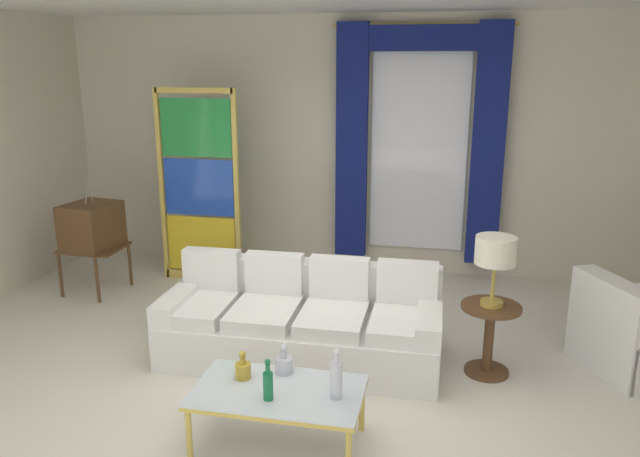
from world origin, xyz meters
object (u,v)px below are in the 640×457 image
at_px(stained_glass_divider, 199,191).
at_px(peacock_figurine, 220,275).
at_px(couch_white_long, 303,323).
at_px(bottle_ruby_flask, 268,384).
at_px(armchair_white, 634,337).
at_px(bottle_blue_decanter, 284,363).
at_px(bottle_crystal_tall, 336,378).
at_px(vintage_tv, 92,228).
at_px(coffee_table, 278,395).
at_px(round_side_table, 489,333).
at_px(bottle_amber_squat, 243,369).
at_px(table_lamp_brass, 495,254).

distance_m(stained_glass_divider, peacock_figurine, 0.99).
bearing_deg(couch_white_long, peacock_figurine, 134.45).
xyz_separation_m(bottle_ruby_flask, peacock_figurine, (-1.35, 2.67, -0.30)).
relative_size(armchair_white, stained_glass_divider, 0.49).
bearing_deg(armchair_white, bottle_ruby_flask, -145.89).
bearing_deg(bottle_blue_decanter, couch_white_long, 96.79).
xyz_separation_m(bottle_crystal_tall, vintage_tv, (-3.15, 2.36, 0.18)).
relative_size(bottle_crystal_tall, stained_glass_divider, 0.16).
distance_m(vintage_tv, stained_glass_divider, 1.22).
height_order(couch_white_long, coffee_table, couch_white_long).
xyz_separation_m(couch_white_long, round_side_table, (1.55, 0.02, 0.05)).
bearing_deg(bottle_amber_squat, peacock_figurine, 114.35).
bearing_deg(bottle_amber_squat, bottle_blue_decanter, 27.53).
bearing_deg(coffee_table, vintage_tv, 139.69).
bearing_deg(bottle_ruby_flask, bottle_blue_decanter, 89.02).
xyz_separation_m(bottle_crystal_tall, bottle_amber_squat, (-0.66, 0.12, -0.07)).
bearing_deg(armchair_white, couch_white_long, -172.75).
distance_m(armchair_white, round_side_table, 1.22).
bearing_deg(coffee_table, bottle_blue_decanter, 95.15).
bearing_deg(round_side_table, coffee_table, -137.03).
distance_m(couch_white_long, armchair_white, 2.75).
bearing_deg(bottle_ruby_flask, table_lamp_brass, 45.16).
xyz_separation_m(armchair_white, stained_glass_divider, (-4.32, 1.30, 0.77)).
bearing_deg(stained_glass_divider, armchair_white, -16.72).
distance_m(bottle_blue_decanter, bottle_amber_squat, 0.28).
bearing_deg(couch_white_long, round_side_table, 0.74).
bearing_deg(coffee_table, stained_glass_divider, 120.75).
distance_m(coffee_table, vintage_tv, 3.63).
relative_size(bottle_ruby_flask, armchair_white, 0.26).
bearing_deg(bottle_crystal_tall, coffee_table, 176.72).
distance_m(coffee_table, stained_glass_divider, 3.48).
relative_size(couch_white_long, armchair_white, 2.16).
xyz_separation_m(bottle_crystal_tall, round_side_table, (1.01, 1.33, -0.19)).
bearing_deg(peacock_figurine, armchair_white, -12.95).
distance_m(bottle_crystal_tall, round_side_table, 1.68).
height_order(bottle_ruby_flask, peacock_figurine, bottle_ruby_flask).
bearing_deg(coffee_table, couch_white_long, 96.50).
bearing_deg(vintage_tv, peacock_figurine, 8.51).
xyz_separation_m(bottle_blue_decanter, bottle_crystal_tall, (0.41, -0.25, 0.07)).
xyz_separation_m(bottle_amber_squat, vintage_tv, (-2.48, 2.24, 0.25)).
bearing_deg(table_lamp_brass, coffee_table, -137.03).
height_order(bottle_blue_decanter, bottle_crystal_tall, bottle_crystal_tall).
bearing_deg(bottle_crystal_tall, armchair_white, 37.10).
xyz_separation_m(bottle_blue_decanter, armchair_white, (2.60, 1.40, -0.19)).
xyz_separation_m(bottle_crystal_tall, bottle_ruby_flask, (-0.42, -0.11, -0.03)).
relative_size(bottle_blue_decanter, peacock_figurine, 0.36).
relative_size(bottle_crystal_tall, table_lamp_brass, 0.60).
height_order(coffee_table, bottle_ruby_flask, bottle_ruby_flask).
relative_size(bottle_blue_decanter, vintage_tv, 0.16).
bearing_deg(table_lamp_brass, bottle_amber_squat, -144.18).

